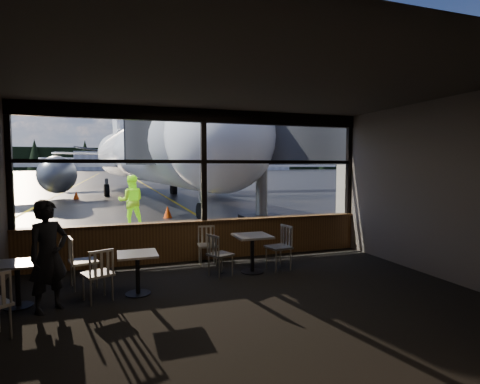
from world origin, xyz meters
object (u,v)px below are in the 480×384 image
cafe_table_near (252,254)px  chair_mid_s (98,275)px  cone_nose (168,212)px  cafe_table_left (18,285)px  chair_near_e (278,248)px  ground_crew (131,201)px  jet_bridge (260,159)px  cone_wing (76,195)px  chair_mid_w (84,262)px  airliner (143,114)px  cafe_table_mid (138,274)px  chair_near_w (220,255)px  passenger (48,256)px

cafe_table_near → chair_mid_s: 3.05m
chair_mid_s → cone_nose: (2.42, 9.51, -0.19)m
cafe_table_left → chair_near_e: chair_near_e is taller
ground_crew → cone_nose: (1.56, 1.86, -0.68)m
jet_bridge → cone_wing: jet_bridge is taller
chair_mid_w → cone_nose: (2.69, 8.71, -0.22)m
airliner → cafe_table_mid: bearing=-100.6°
cafe_table_left → airliner: bearing=80.7°
cafe_table_left → chair_near_w: size_ratio=0.82×
jet_bridge → cone_nose: size_ratio=22.13×
airliner → chair_near_e: bearing=-92.7°
cafe_table_mid → cafe_table_left: (-1.80, 0.00, -0.01)m
airliner → chair_near_w: bearing=-96.2°
chair_near_e → cone_wing: size_ratio=1.77×
cafe_table_near → cone_wing: 20.36m
cone_wing → airliner: bearing=14.7°
cafe_table_left → passenger: passenger is taller
chair_mid_s → chair_mid_w: size_ratio=0.93×
chair_near_w → airliner: bearing=156.4°
ground_crew → cone_nose: bearing=-128.2°
chair_mid_w → cone_nose: bearing=149.5°
chair_mid_s → passenger: size_ratio=0.52×
cafe_table_near → chair_near_e: 0.60m
chair_mid_w → cone_wing: size_ratio=1.77×
jet_bridge → chair_near_e: (-2.32, -6.89, -1.99)m
ground_crew → cafe_table_near: bearing=108.5°
cafe_table_mid → chair_near_w: chair_near_w is taller
chair_mid_w → chair_near_e: bearing=75.8°
airliner → jet_bridge: airliner is taller
ground_crew → chair_mid_s: bearing=85.2°
chair_mid_s → cone_nose: chair_mid_s is taller
passenger → cone_wing: size_ratio=3.16×
chair_near_e → cone_nose: bearing=-2.3°
cone_nose → passenger: bearing=-107.7°
cafe_table_left → passenger: 0.78m
jet_bridge → passenger: (-6.54, -7.84, -1.62)m
airliner → jet_bridge: 14.84m
cafe_table_near → airliner: bearing=91.6°
cafe_table_near → passenger: (-3.63, -0.94, 0.46)m
cafe_table_left → cone_wing: bearing=92.6°
cafe_table_mid → cafe_table_left: size_ratio=1.02×
chair_mid_w → ground_crew: ground_crew is taller
jet_bridge → cafe_table_left: jet_bridge is taller
airliner → chair_mid_s: size_ratio=43.72×
cafe_table_mid → chair_near_e: (2.91, 0.62, 0.12)m
cafe_table_mid → chair_mid_w: 1.13m
chair_near_e → passenger: bearing=93.1°
cafe_table_mid → chair_near_w: size_ratio=0.83×
cafe_table_near → chair_near_w: size_ratio=0.91×
airliner → chair_mid_s: bearing=-102.2°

